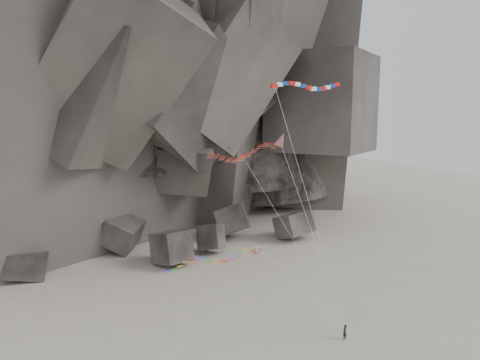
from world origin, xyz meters
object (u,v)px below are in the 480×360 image
delta_kite (242,153)px  pennant_kite (273,207)px  kite_flyer (345,331)px  banner_kite (307,88)px  parafoil_kite (209,259)px

delta_kite → pennant_kite: size_ratio=1.12×
kite_flyer → pennant_kite: bearing=-52.1°
pennant_kite → banner_kite: bearing=-3.6°
delta_kite → banner_kite: 10.73m
kite_flyer → pennant_kite: size_ratio=0.11×
kite_flyer → parafoil_kite: 18.89m
banner_kite → delta_kite: bearing=-179.4°
delta_kite → pennant_kite: 7.38m
parafoil_kite → pennant_kite: 9.37m
banner_kite → pennant_kite: 14.10m
kite_flyer → delta_kite: (-11.00, 5.43, 21.47)m
delta_kite → banner_kite: (8.09, -0.78, 6.99)m
delta_kite → pennant_kite: (3.63, -0.78, -6.38)m
delta_kite → banner_kite: size_ratio=0.80×
kite_flyer → banner_kite: (-2.91, 4.65, 28.46)m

